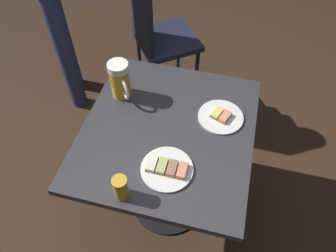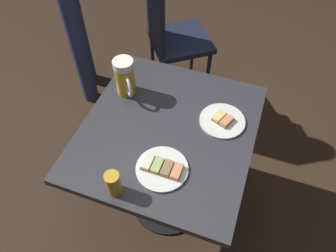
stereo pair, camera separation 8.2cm
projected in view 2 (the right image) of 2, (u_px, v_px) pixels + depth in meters
The scene contains 7 objects.
ground_plane at pixel (168, 200), 1.98m from camera, with size 6.00×6.00×0.00m, color #382619.
cafe_table at pixel (168, 147), 1.53m from camera, with size 0.82×0.75×0.71m.
plate_near at pixel (162, 168), 1.28m from camera, with size 0.21×0.21×0.03m.
plate_far at pixel (222, 120), 1.44m from camera, with size 0.21×0.21×0.03m.
beer_mug at pixel (125, 77), 1.49m from camera, with size 0.14×0.12×0.19m.
beer_glass_small at pixel (113, 183), 1.19m from camera, with size 0.06×0.06×0.11m, color gold.
cafe_chair at pixel (170, 33), 2.11m from camera, with size 0.53×0.53×0.97m.
Camera 2 is at (0.82, 0.30, 1.83)m, focal length 34.33 mm.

